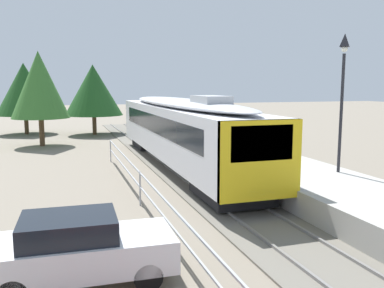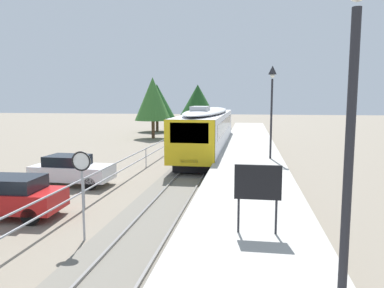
# 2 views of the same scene
# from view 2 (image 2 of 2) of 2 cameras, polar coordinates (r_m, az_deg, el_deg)

# --- Properties ---
(ground_plane) EXTENTS (160.00, 160.00, 0.00)m
(ground_plane) POSITION_cam_2_polar(r_m,az_deg,el_deg) (24.70, -5.85, -3.18)
(ground_plane) COLOR slate
(track_rails) EXTENTS (3.20, 60.00, 0.14)m
(track_rails) POSITION_cam_2_polar(r_m,az_deg,el_deg) (24.12, 1.08, -3.31)
(track_rails) COLOR #6B665B
(track_rails) RESTS_ON ground
(commuter_train) EXTENTS (2.82, 18.39, 3.74)m
(commuter_train) POSITION_cam_2_polar(r_m,az_deg,el_deg) (28.89, 2.45, 2.62)
(commuter_train) COLOR silver
(commuter_train) RESTS_ON track_rails
(station_platform) EXTENTS (3.90, 60.00, 0.90)m
(station_platform) POSITION_cam_2_polar(r_m,az_deg,el_deg) (23.84, 8.85, -2.50)
(station_platform) COLOR #A8A59E
(station_platform) RESTS_ON ground
(platform_lamp_near_end) EXTENTS (0.34, 0.34, 5.35)m
(platform_lamp_near_end) POSITION_cam_2_polar(r_m,az_deg,el_deg) (5.11, 23.79, 9.24)
(platform_lamp_near_end) COLOR #232328
(platform_lamp_near_end) RESTS_ON station_platform
(platform_lamp_mid_platform) EXTENTS (0.34, 0.34, 5.35)m
(platform_lamp_mid_platform) POSITION_cam_2_polar(r_m,az_deg,el_deg) (21.67, 12.33, 7.55)
(platform_lamp_mid_platform) COLOR #232328
(platform_lamp_mid_platform) RESTS_ON station_platform
(platform_notice_board) EXTENTS (1.20, 0.08, 1.80)m
(platform_notice_board) POSITION_cam_2_polar(r_m,az_deg,el_deg) (9.59, 10.21, -6.24)
(platform_notice_board) COLOR #232328
(platform_notice_board) RESTS_ON station_platform
(speed_limit_sign) EXTENTS (0.61, 0.10, 2.81)m
(speed_limit_sign) POSITION_cam_2_polar(r_m,az_deg,el_deg) (11.64, -16.79, -4.39)
(speed_limit_sign) COLOR #9EA0A5
(speed_limit_sign) RESTS_ON ground
(carpark_fence) EXTENTS (0.06, 36.06, 1.25)m
(carpark_fence) POSITION_cam_2_polar(r_m,az_deg,el_deg) (15.38, -16.48, -6.26)
(carpark_fence) COLOR #9EA0A5
(carpark_fence) RESTS_ON ground
(parked_hatchback_red) EXTENTS (4.07, 1.93, 1.53)m
(parked_hatchback_red) POSITION_cam_2_polar(r_m,az_deg,el_deg) (15.27, -26.60, -7.28)
(parked_hatchback_red) COLOR red
(parked_hatchback_red) RESTS_ON ground
(parked_hatchback_white) EXTENTS (4.06, 1.89, 1.53)m
(parked_hatchback_white) POSITION_cam_2_polar(r_m,az_deg,el_deg) (19.59, -18.23, -3.84)
(parked_hatchback_white) COLOR white
(parked_hatchback_white) RESTS_ON ground
(tree_behind_carpark) EXTENTS (5.03, 5.03, 6.12)m
(tree_behind_carpark) POSITION_cam_2_polar(r_m,az_deg,el_deg) (45.63, 0.89, 6.47)
(tree_behind_carpark) COLOR brown
(tree_behind_carpark) RESTS_ON ground
(tree_behind_station_far) EXTENTS (4.01, 4.01, 6.71)m
(tree_behind_station_far) POSITION_cam_2_polar(r_m,az_deg,el_deg) (40.62, -6.12, 6.98)
(tree_behind_station_far) COLOR brown
(tree_behind_station_far) RESTS_ON ground
(tree_distant_left) EXTENTS (4.99, 4.99, 6.28)m
(tree_distant_left) POSITION_cam_2_polar(r_m,az_deg,el_deg) (48.96, -5.48, 6.58)
(tree_distant_left) COLOR brown
(tree_distant_left) RESTS_ON ground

